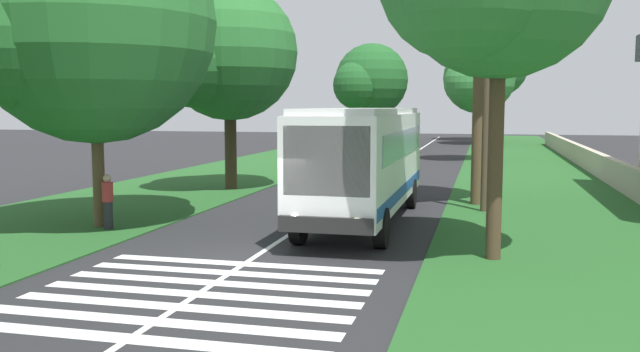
{
  "coord_description": "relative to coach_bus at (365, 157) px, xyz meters",
  "views": [
    {
      "loc": [
        -15.51,
        -5.58,
        3.78
      ],
      "look_at": [
        4.97,
        -0.54,
        1.6
      ],
      "focal_mm": 37.69,
      "sensor_mm": 36.0,
      "label": 1
    }
  ],
  "objects": [
    {
      "name": "coach_bus",
      "position": [
        0.0,
        0.0,
        0.0
      ],
      "size": [
        11.16,
        2.62,
        3.73
      ],
      "color": "white",
      "rests_on": "ground"
    },
    {
      "name": "roadside_wall",
      "position": [
        14.0,
        -9.8,
        -1.48
      ],
      "size": [
        70.0,
        0.4,
        1.24
      ],
      "primitive_type": "cube",
      "color": "#B2A893",
      "rests_on": "grass_verge_right"
    },
    {
      "name": "ground",
      "position": [
        -6.0,
        1.8,
        -2.15
      ],
      "size": [
        160.0,
        160.0,
        0.0
      ],
      "primitive_type": "plane",
      "color": "#262628"
    },
    {
      "name": "centre_line",
      "position": [
        9.0,
        1.8,
        -2.14
      ],
      "size": [
        110.0,
        0.16,
        0.01
      ],
      "primitive_type": "cube",
      "color": "silver",
      "rests_on": "ground"
    },
    {
      "name": "pedestrian",
      "position": [
        -3.33,
        7.38,
        -1.24
      ],
      "size": [
        0.34,
        0.34,
        1.69
      ],
      "color": "#26262D",
      "rests_on": "grass_verge_left"
    },
    {
      "name": "utility_pole",
      "position": [
        3.1,
        -3.79,
        2.09
      ],
      "size": [
        0.24,
        1.4,
        8.11
      ],
      "color": "#473828",
      "rests_on": "grass_verge_right"
    },
    {
      "name": "grass_verge_right",
      "position": [
        9.0,
        -6.4,
        -2.13
      ],
      "size": [
        120.0,
        8.0,
        0.04
      ],
      "primitive_type": "cube",
      "color": "#235623",
      "rests_on": "ground"
    },
    {
      "name": "roadside_tree_left_2",
      "position": [
        44.85,
        7.46,
        4.06
      ],
      "size": [
        8.7,
        7.2,
        9.97
      ],
      "color": "#4C3826",
      "rests_on": "grass_verge_left"
    },
    {
      "name": "trailing_minibus_0",
      "position": [
        33.9,
        3.53,
        -0.6
      ],
      "size": [
        6.0,
        2.14,
        2.53
      ],
      "color": "#CC4C33",
      "rests_on": "ground"
    },
    {
      "name": "roadside_tree_right_1",
      "position": [
        26.91,
        -3.13,
        3.49
      ],
      "size": [
        5.81,
        4.94,
        8.2
      ],
      "color": "brown",
      "rests_on": "grass_verge_right"
    },
    {
      "name": "roadside_tree_right_3",
      "position": [
        55.65,
        -4.0,
        6.64
      ],
      "size": [
        8.21,
        7.23,
        12.53
      ],
      "color": "brown",
      "rests_on": "grass_verge_right"
    },
    {
      "name": "grass_verge_left",
      "position": [
        9.0,
        10.0,
        -2.13
      ],
      "size": [
        120.0,
        8.0,
        0.04
      ],
      "primitive_type": "cube",
      "color": "#235623",
      "rests_on": "ground"
    },
    {
      "name": "zebra_crossing",
      "position": [
        -9.21,
        1.8,
        -2.14
      ],
      "size": [
        5.85,
        6.8,
        0.01
      ],
      "color": "silver",
      "rests_on": "ground"
    },
    {
      "name": "roadside_tree_left_3",
      "position": [
        -2.71,
        8.04,
        4.05
      ],
      "size": [
        8.8,
        7.5,
        10.09
      ],
      "color": "brown",
      "rests_on": "grass_verge_left"
    },
    {
      "name": "trailing_car_1",
      "position": [
        23.12,
        3.48,
        -1.48
      ],
      "size": [
        4.3,
        1.78,
        1.43
      ],
      "color": "#B21E1E",
      "rests_on": "ground"
    },
    {
      "name": "roadside_tree_left_0",
      "position": [
        7.2,
        7.62,
        3.87
      ],
      "size": [
        7.53,
        6.12,
        9.23
      ],
      "color": "#3D2D1E",
      "rests_on": "grass_verge_left"
    },
    {
      "name": "roadside_tree_left_4",
      "position": [
        54.86,
        8.3,
        3.89
      ],
      "size": [
        6.01,
        4.8,
        8.55
      ],
      "color": "#4C3826",
      "rests_on": "grass_verge_left"
    },
    {
      "name": "trailing_car_0",
      "position": [
        17.27,
        3.57,
        -1.48
      ],
      "size": [
        4.3,
        1.78,
        1.43
      ],
      "color": "#145933",
      "rests_on": "ground"
    },
    {
      "name": "roadside_tree_right_2",
      "position": [
        47.47,
        -4.44,
        5.53
      ],
      "size": [
        7.82,
        6.4,
        11.03
      ],
      "color": "#3D2D1E",
      "rests_on": "grass_verge_right"
    }
  ]
}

